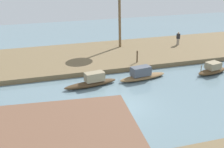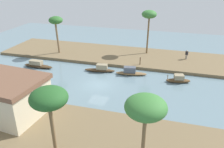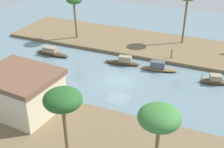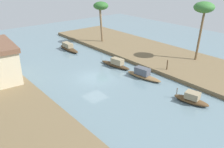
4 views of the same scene
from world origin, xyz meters
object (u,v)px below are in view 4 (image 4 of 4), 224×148
Objects in this scene: mooring_post at (167,65)px; sampan_with_tall_canopy at (116,64)px; palm_tree_left_far at (101,7)px; sampan_open_hull at (69,48)px; palm_tree_left_near at (204,9)px; sampan_near_left_bank at (143,74)px; sampan_midstream at (191,99)px.

sampan_with_tall_canopy is at bearing 32.35° from mooring_post.
palm_tree_left_far is at bearing -35.93° from sampan_with_tall_canopy.
palm_tree_left_near reaches higher than sampan_open_hull.
palm_tree_left_near reaches higher than sampan_with_tall_canopy.
palm_tree_left_far reaches higher than mooring_post.
sampan_near_left_bank is 0.93× the size of sampan_open_hull.
palm_tree_left_far reaches higher than sampan_with_tall_canopy.
palm_tree_left_far is (-0.53, -6.19, 5.75)m from sampan_open_hull.
palm_tree_left_near is at bearing -104.72° from sampan_near_left_bank.
sampan_near_left_bank reaches higher than sampan_midstream.
sampan_near_left_bank is 11.68m from palm_tree_left_near.
sampan_with_tall_canopy is at bearing -173.29° from sampan_open_hull.
mooring_post is at bearing -163.21° from sampan_open_hull.
sampan_with_tall_canopy is 0.73× the size of palm_tree_left_far.
palm_tree_left_near is at bearing -145.53° from sampan_open_hull.
sampan_midstream is 0.73× the size of sampan_with_tall_canopy.
palm_tree_left_far is (9.74, -5.07, 5.73)m from sampan_with_tall_canopy.
palm_tree_left_far is at bearing -26.84° from sampan_midstream.
sampan_open_hull is (14.96, 1.30, -0.02)m from sampan_near_left_bank.
sampan_with_tall_canopy is 0.95× the size of sampan_open_hull.
palm_tree_left_near is (-1.04, -9.48, 6.74)m from sampan_near_left_bank.
sampan_open_hull is at bearing 16.30° from mooring_post.
sampan_open_hull is 0.66× the size of palm_tree_left_near.
sampan_with_tall_canopy is 12.38m from palm_tree_left_far.
mooring_post is at bearing -112.54° from sampan_near_left_bank.
sampan_open_hull is 4.20× the size of mooring_post.
mooring_post is (-15.79, -4.62, 0.64)m from sampan_open_hull.
sampan_open_hull is 0.77× the size of palm_tree_left_far.
mooring_post is 0.18× the size of palm_tree_left_far.
sampan_with_tall_canopy is 10.33m from sampan_open_hull.
mooring_post is (6.08, -4.00, 0.64)m from sampan_midstream.
sampan_midstream is (-6.92, 0.69, -0.01)m from sampan_near_left_bank.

